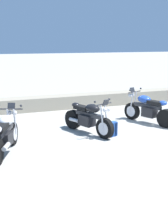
# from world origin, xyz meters

# --- Properties ---
(ground_plane) EXTENTS (120.00, 120.00, 0.00)m
(ground_plane) POSITION_xyz_m (0.00, 0.00, 0.00)
(ground_plane) COLOR #A3A099
(stone_wall) EXTENTS (36.00, 0.80, 0.55)m
(stone_wall) POSITION_xyz_m (0.00, 4.80, 0.28)
(stone_wall) COLOR gray
(stone_wall) RESTS_ON ground
(motorcycle_white_near_left) EXTENTS (1.03, 1.97, 1.18)m
(motorcycle_white_near_left) POSITION_xyz_m (-3.87, 0.14, 0.49)
(motorcycle_white_near_left) COLOR black
(motorcycle_white_near_left) RESTS_ON ground
(motorcycle_black_centre) EXTENTS (1.03, 1.97, 1.18)m
(motorcycle_black_centre) POSITION_xyz_m (-1.26, 1.01, 0.49)
(motorcycle_black_centre) COLOR black
(motorcycle_black_centre) RESTS_ON ground
(motorcycle_blue_far_right) EXTENTS (1.00, 1.98, 1.18)m
(motorcycle_blue_far_right) POSITION_xyz_m (1.12, 1.44, 0.49)
(motorcycle_blue_far_right) COLOR black
(motorcycle_blue_far_right) RESTS_ON ground
(rider_backpack) EXTENTS (0.34, 0.32, 0.47)m
(rider_backpack) POSITION_xyz_m (-0.70, 0.51, 0.24)
(rider_backpack) COLOR navy
(rider_backpack) RESTS_ON ground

